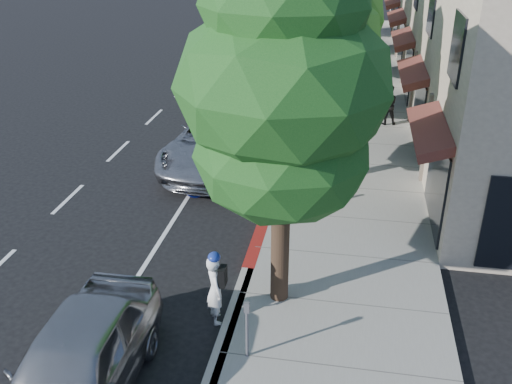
% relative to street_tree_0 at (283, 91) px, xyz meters
% --- Properties ---
extents(ground, '(120.00, 120.00, 0.00)m').
position_rel_street_tree_0_xyz_m(ground, '(-0.90, 2.00, -4.89)').
color(ground, black).
rests_on(ground, ground).
extents(sidewalk, '(4.60, 56.00, 0.15)m').
position_rel_street_tree_0_xyz_m(sidewalk, '(1.40, 10.00, -4.82)').
color(sidewalk, gray).
rests_on(sidewalk, ground).
extents(curb, '(0.30, 56.00, 0.15)m').
position_rel_street_tree_0_xyz_m(curb, '(-0.90, 10.00, -4.82)').
color(curb, '#9E998E').
rests_on(curb, ground).
extents(curb_red_segment, '(0.32, 4.00, 0.15)m').
position_rel_street_tree_0_xyz_m(curb_red_segment, '(-0.90, 3.00, -4.82)').
color(curb_red_segment, maroon).
rests_on(curb_red_segment, ground).
extents(street_tree_0, '(4.20, 4.20, 7.74)m').
position_rel_street_tree_0_xyz_m(street_tree_0, '(0.00, 0.00, 0.00)').
color(street_tree_0, black).
rests_on(street_tree_0, ground).
extents(street_tree_1, '(4.12, 4.12, 7.29)m').
position_rel_street_tree_0_xyz_m(street_tree_1, '(0.00, 6.00, -0.32)').
color(street_tree_1, black).
rests_on(street_tree_1, ground).
extents(street_tree_2, '(4.65, 4.65, 7.06)m').
position_rel_street_tree_0_xyz_m(street_tree_2, '(0.00, 12.00, -0.61)').
color(street_tree_2, black).
rests_on(street_tree_2, ground).
extents(cyclist, '(0.58, 0.68, 1.58)m').
position_rel_street_tree_0_xyz_m(cyclist, '(-1.24, -0.86, -4.10)').
color(cyclist, white).
rests_on(cyclist, ground).
extents(bicycle, '(2.14, 1.39, 1.06)m').
position_rel_street_tree_0_xyz_m(bicycle, '(-2.62, 5.00, -4.36)').
color(bicycle, navy).
rests_on(bicycle, ground).
extents(silver_suv, '(3.41, 6.55, 1.76)m').
position_rel_street_tree_0_xyz_m(silver_suv, '(-3.10, 7.50, -4.01)').
color(silver_suv, '#9D9DA2').
rests_on(silver_suv, ground).
extents(dark_sedan, '(2.26, 5.10, 1.63)m').
position_rel_street_tree_0_xyz_m(dark_sedan, '(-1.82, 16.04, -4.08)').
color(dark_sedan, '#212527').
rests_on(dark_sedan, ground).
extents(white_pickup, '(2.56, 5.96, 1.71)m').
position_rel_street_tree_0_xyz_m(white_pickup, '(-3.00, 22.50, -4.04)').
color(white_pickup, silver).
rests_on(white_pickup, ground).
extents(dark_suv_far, '(2.45, 4.91, 1.61)m').
position_rel_street_tree_0_xyz_m(dark_suv_far, '(-2.04, 25.80, -4.09)').
color(dark_suv_far, black).
rests_on(dark_suv_far, ground).
extents(near_car_a, '(1.98, 4.81, 1.63)m').
position_rel_street_tree_0_xyz_m(near_car_a, '(-3.10, -3.50, -4.08)').
color(near_car_a, '#98989C').
rests_on(near_car_a, ground).
extents(pedestrian, '(0.86, 0.71, 1.61)m').
position_rel_street_tree_0_xyz_m(pedestrian, '(2.71, 12.37, -3.94)').
color(pedestrian, black).
rests_on(pedestrian, sidewalk).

